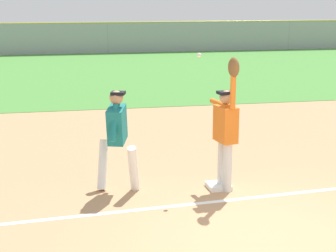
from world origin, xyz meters
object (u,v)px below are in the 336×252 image
at_px(first_base, 219,186).
at_px(parked_car_white, 72,38).
at_px(fielder, 226,126).
at_px(runner, 117,134).
at_px(parked_car_black, 150,37).
at_px(baseball, 199,55).

height_order(first_base, parked_car_white, parked_car_white).
bearing_deg(fielder, runner, -20.34).
height_order(parked_car_white, parked_car_black, same).
xyz_separation_m(first_base, parked_car_white, (-1.95, 25.63, 0.63)).
xyz_separation_m(runner, parked_car_black, (4.62, 25.01, -0.32)).
bearing_deg(parked_car_white, first_base, -81.70).
distance_m(fielder, parked_car_black, 25.48).
bearing_deg(parked_car_white, fielder, -81.54).
bearing_deg(runner, parked_car_black, 97.21).
bearing_deg(runner, first_base, 10.38).
bearing_deg(parked_car_black, runner, -105.84).
distance_m(first_base, runner, 1.97).
relative_size(baseball, parked_car_white, 0.02).
bearing_deg(runner, parked_car_white, 108.23).
relative_size(runner, parked_car_white, 0.38).
bearing_deg(parked_car_white, parked_car_black, -0.79).
bearing_deg(first_base, parked_car_white, 94.35).
bearing_deg(first_base, baseball, 138.90).
xyz_separation_m(fielder, parked_car_black, (2.84, 25.32, -0.45)).
xyz_separation_m(parked_car_white, parked_car_black, (4.87, -0.40, 0.00)).
xyz_separation_m(runner, baseball, (1.40, 0.05, 1.27)).
height_order(first_base, fielder, fielder).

